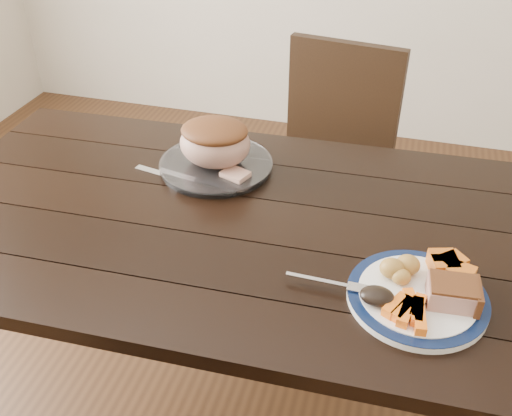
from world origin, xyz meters
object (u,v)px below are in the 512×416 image
(dinner_plate, at_px, (417,298))
(roast_joint, at_px, (215,144))
(fork, at_px, (333,284))
(pork_slice, at_px, (452,293))
(dining_table, at_px, (229,243))
(serving_platter, at_px, (216,166))
(chair_far, at_px, (330,159))
(carving_knife, at_px, (203,184))

(dinner_plate, relative_size, roast_joint, 1.47)
(fork, relative_size, roast_joint, 0.90)
(pork_slice, bearing_deg, dining_table, 160.78)
(serving_platter, relative_size, roast_joint, 1.57)
(serving_platter, bearing_deg, roast_joint, 180.00)
(dining_table, xyz_separation_m, chair_far, (0.15, 0.74, -0.13))
(roast_joint, bearing_deg, pork_slice, -31.50)
(serving_platter, xyz_separation_m, roast_joint, (-0.00, 0.00, 0.07))
(dinner_plate, xyz_separation_m, pork_slice, (0.06, -0.01, 0.03))
(chair_far, xyz_separation_m, roast_joint, (-0.25, -0.53, 0.31))
(serving_platter, bearing_deg, dinner_plate, -33.91)
(pork_slice, height_order, fork, pork_slice)
(pork_slice, distance_m, roast_joint, 0.75)
(dining_table, distance_m, serving_platter, 0.25)
(fork, bearing_deg, carving_knife, 144.09)
(chair_far, height_order, dinner_plate, chair_far)
(chair_far, bearing_deg, serving_platter, 73.41)
(pork_slice, relative_size, carving_knife, 0.31)
(pork_slice, xyz_separation_m, fork, (-0.24, -0.01, -0.02))
(fork, bearing_deg, chair_far, 100.33)
(dining_table, xyz_separation_m, roast_joint, (-0.10, 0.20, 0.17))
(chair_far, distance_m, roast_joint, 0.66)
(dining_table, bearing_deg, carving_knife, 134.57)
(dinner_plate, height_order, roast_joint, roast_joint)
(chair_far, height_order, serving_platter, chair_far)
(serving_platter, bearing_deg, fork, -45.23)
(serving_platter, relative_size, pork_slice, 3.19)
(chair_far, xyz_separation_m, serving_platter, (-0.25, -0.53, 0.23))
(roast_joint, xyz_separation_m, carving_knife, (-0.01, -0.10, -0.08))
(dinner_plate, bearing_deg, serving_platter, 146.09)
(roast_joint, height_order, carving_knife, roast_joint)
(serving_platter, relative_size, fork, 1.76)
(serving_platter, xyz_separation_m, fork, (0.40, -0.41, 0.01))
(dinner_plate, xyz_separation_m, serving_platter, (-0.58, 0.39, 0.00))
(chair_far, relative_size, pork_slice, 9.49)
(fork, height_order, carving_knife, fork)
(dinner_plate, distance_m, serving_platter, 0.69)
(dinner_plate, bearing_deg, pork_slice, -4.76)
(serving_platter, distance_m, roast_joint, 0.07)
(chair_far, height_order, pork_slice, chair_far)
(serving_platter, height_order, roast_joint, roast_joint)
(dinner_plate, height_order, carving_knife, dinner_plate)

